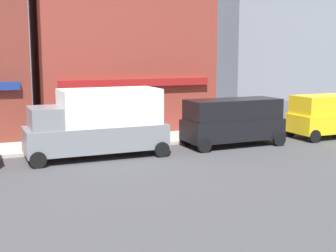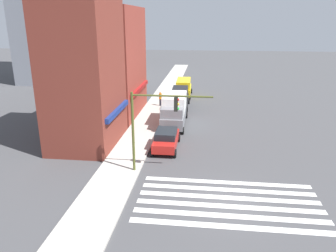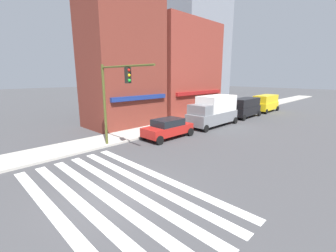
{
  "view_description": "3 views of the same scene",
  "coord_description": "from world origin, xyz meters",
  "views": [
    {
      "loc": [
        9.54,
        -15.41,
        4.63
      ],
      "look_at": [
        17.85,
        4.7,
        1.2
      ],
      "focal_mm": 50.0,
      "sensor_mm": 36.0,
      "label": 1
    },
    {
      "loc": [
        -17.29,
        1.56,
        10.27
      ],
      "look_at": [
        3.32,
        4.0,
        3.5
      ],
      "focal_mm": 35.0,
      "sensor_mm": 36.0,
      "label": 2
    },
    {
      "loc": [
        -4.73,
        -7.86,
        4.97
      ],
      "look_at": [
        7.96,
        4.7,
        1.0
      ],
      "focal_mm": 24.0,
      "sensor_mm": 36.0,
      "label": 3
    }
  ],
  "objects": [
    {
      "name": "van_black",
      "position": [
        21.35,
        4.7,
        1.29
      ],
      "size": [
        5.05,
        2.22,
        2.34
      ],
      "rotation": [
        0.0,
        0.0,
        0.03
      ],
      "color": "black",
      "rests_on": "ground_plane"
    },
    {
      "name": "storefront_row",
      "position": [
        13.08,
        11.5,
        6.81
      ],
      "size": [
        17.96,
        5.3,
        15.66
      ],
      "color": "maroon",
      "rests_on": "ground_plane"
    },
    {
      "name": "box_truck_grey",
      "position": [
        14.49,
        4.7,
        1.59
      ],
      "size": [
        6.22,
        2.42,
        3.04
      ],
      "rotation": [
        0.0,
        0.0,
        0.01
      ],
      "color": "slate",
      "rests_on": "ground_plane"
    },
    {
      "name": "pedestrian_orange_vest",
      "position": [
        21.51,
        7.1,
        1.07
      ],
      "size": [
        0.32,
        0.32,
        1.77
      ],
      "rotation": [
        0.0,
        0.0,
        0.78
      ],
      "color": "#23232D",
      "rests_on": "sidewalk_left"
    },
    {
      "name": "sidewalk_left",
      "position": [
        0.0,
        7.5,
        0.07
      ],
      "size": [
        120.0,
        3.0,
        0.15
      ],
      "color": "#B2ADA3",
      "rests_on": "ground_plane"
    },
    {
      "name": "traffic_signal",
      "position": [
        3.32,
        5.07,
        4.01
      ],
      "size": [
        0.32,
        5.4,
        5.75
      ],
      "color": "#474C1E",
      "rests_on": "ground_plane"
    },
    {
      "name": "van_yellow",
      "position": [
        27.73,
        4.7,
        1.29
      ],
      "size": [
        5.05,
        2.22,
        2.34
      ],
      "rotation": [
        0.0,
        0.0,
        0.02
      ],
      "color": "yellow",
      "rests_on": "ground_plane"
    },
    {
      "name": "crosswalk_stripes",
      "position": [
        -0.0,
        0.0,
        0.0
      ],
      "size": [
        5.38,
        10.8,
        0.01
      ],
      "color": "silver",
      "rests_on": "ground_plane"
    },
    {
      "name": "sedan_red",
      "position": [
        7.96,
        4.7,
        0.84
      ],
      "size": [
        4.4,
        2.02,
        1.59
      ],
      "rotation": [
        0.0,
        0.0,
        -0.0
      ],
      "color": "#B21E19",
      "rests_on": "ground_plane"
    },
    {
      "name": "ground_plane",
      "position": [
        0.0,
        0.0,
        0.0
      ],
      "size": [
        200.0,
        200.0,
        0.0
      ],
      "primitive_type": "plane",
      "color": "#424244"
    }
  ]
}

